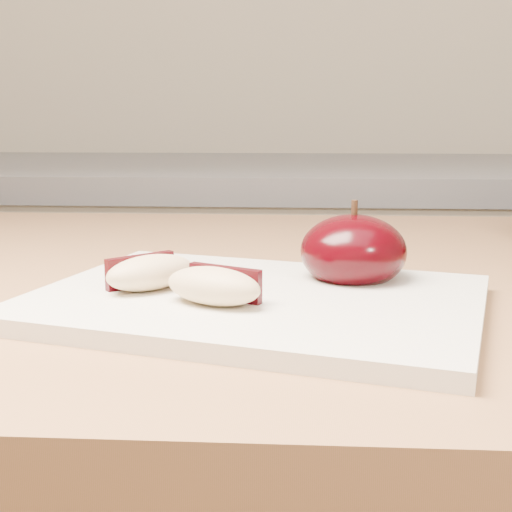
{
  "coord_description": "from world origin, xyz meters",
  "views": [
    {
      "loc": [
        0.04,
        -0.08,
        1.03
      ],
      "look_at": [
        0.01,
        0.37,
        0.94
      ],
      "focal_mm": 50.0,
      "sensor_mm": 36.0,
      "label": 1
    }
  ],
  "objects": [
    {
      "name": "apple_wedge_b",
      "position": [
        -0.01,
        0.34,
        0.92
      ],
      "size": [
        0.07,
        0.06,
        0.02
      ],
      "rotation": [
        0.0,
        0.0,
        -0.45
      ],
      "color": "#D2B485",
      "rests_on": "cutting_board"
    },
    {
      "name": "cutting_board",
      "position": [
        0.01,
        0.37,
        0.91
      ],
      "size": [
        0.33,
        0.28,
        0.01
      ],
      "primitive_type": "cube",
      "rotation": [
        0.0,
        0.0,
        -0.27
      ],
      "color": "beige",
      "rests_on": "island_counter"
    },
    {
      "name": "back_cabinet",
      "position": [
        0.0,
        1.2,
        0.47
      ],
      "size": [
        2.4,
        0.62,
        0.94
      ],
      "color": "silver",
      "rests_on": "ground"
    },
    {
      "name": "apple_wedge_a",
      "position": [
        -0.06,
        0.38,
        0.92
      ],
      "size": [
        0.07,
        0.07,
        0.02
      ],
      "rotation": [
        0.0,
        0.0,
        0.75
      ],
      "color": "#D2B485",
      "rests_on": "cutting_board"
    },
    {
      "name": "apple_half",
      "position": [
        0.08,
        0.42,
        0.93
      ],
      "size": [
        0.08,
        0.08,
        0.06
      ],
      "rotation": [
        0.0,
        0.0,
        0.12
      ],
      "color": "black",
      "rests_on": "cutting_board"
    }
  ]
}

